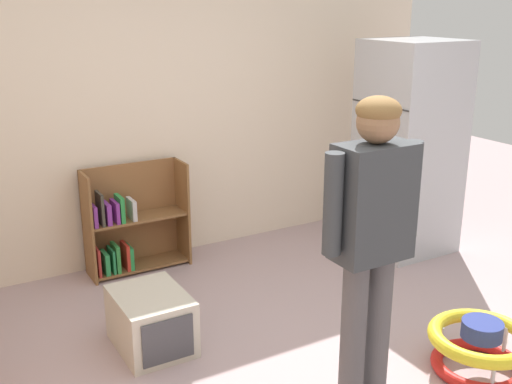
{
  "coord_description": "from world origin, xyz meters",
  "views": [
    {
      "loc": [
        -1.82,
        -2.33,
        2.09
      ],
      "look_at": [
        -0.08,
        0.68,
        1.0
      ],
      "focal_mm": 43.25,
      "sensor_mm": 36.0,
      "label": 1
    }
  ],
  "objects_px": {
    "standing_person": "(371,232)",
    "baby_walker": "(480,347)",
    "bookshelf": "(129,226)",
    "refrigerator": "(409,148)",
    "pet_carrier": "(151,321)"
  },
  "relations": [
    {
      "from": "bookshelf",
      "to": "standing_person",
      "type": "relative_size",
      "value": 0.51
    },
    {
      "from": "refrigerator",
      "to": "baby_walker",
      "type": "distance_m",
      "value": 2.05
    },
    {
      "from": "standing_person",
      "to": "baby_walker",
      "type": "relative_size",
      "value": 2.76
    },
    {
      "from": "refrigerator",
      "to": "standing_person",
      "type": "distance_m",
      "value": 2.38
    },
    {
      "from": "bookshelf",
      "to": "standing_person",
      "type": "height_order",
      "value": "standing_person"
    },
    {
      "from": "standing_person",
      "to": "pet_carrier",
      "type": "height_order",
      "value": "standing_person"
    },
    {
      "from": "bookshelf",
      "to": "baby_walker",
      "type": "height_order",
      "value": "bookshelf"
    },
    {
      "from": "refrigerator",
      "to": "baby_walker",
      "type": "relative_size",
      "value": 2.95
    },
    {
      "from": "bookshelf",
      "to": "refrigerator",
      "type": "bearing_deg",
      "value": -18.53
    },
    {
      "from": "pet_carrier",
      "to": "baby_walker",
      "type": "bearing_deg",
      "value": -37.77
    },
    {
      "from": "standing_person",
      "to": "baby_walker",
      "type": "height_order",
      "value": "standing_person"
    },
    {
      "from": "refrigerator",
      "to": "pet_carrier",
      "type": "distance_m",
      "value": 2.64
    },
    {
      "from": "refrigerator",
      "to": "bookshelf",
      "type": "distance_m",
      "value": 2.4
    },
    {
      "from": "bookshelf",
      "to": "standing_person",
      "type": "bearing_deg",
      "value": -78.87
    },
    {
      "from": "refrigerator",
      "to": "standing_person",
      "type": "relative_size",
      "value": 1.07
    }
  ]
}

